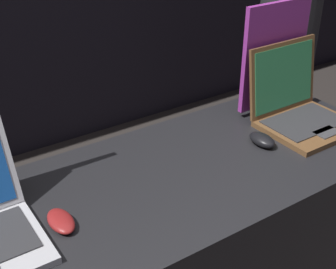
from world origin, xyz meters
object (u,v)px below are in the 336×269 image
(person_bystander, at_px, (285,56))
(mouse_back, at_px, (262,140))
(laptop_back, at_px, (299,107))
(mouse_front, at_px, (61,221))
(promo_stand_back, at_px, (274,60))

(person_bystander, bearing_deg, mouse_back, -140.74)
(laptop_back, relative_size, mouse_back, 3.02)
(mouse_front, xyz_separation_m, promo_stand_back, (0.97, 0.21, 0.19))
(person_bystander, bearing_deg, promo_stand_back, -141.56)
(promo_stand_back, height_order, person_bystander, person_bystander)
(promo_stand_back, xyz_separation_m, person_bystander, (0.56, 0.45, -0.23))
(laptop_back, bearing_deg, person_bystander, 46.65)
(promo_stand_back, distance_m, person_bystander, 0.75)
(mouse_front, xyz_separation_m, laptop_back, (0.97, 0.06, 0.05))
(mouse_front, xyz_separation_m, mouse_back, (0.74, 0.01, 0.01))
(promo_stand_back, bearing_deg, person_bystander, 38.44)
(laptop_back, bearing_deg, promo_stand_back, 90.00)
(mouse_back, bearing_deg, mouse_front, -179.12)
(mouse_back, bearing_deg, laptop_back, 12.01)
(promo_stand_back, bearing_deg, mouse_front, -167.83)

